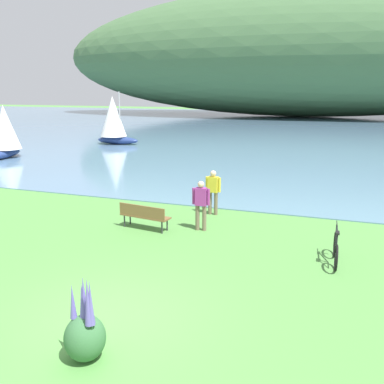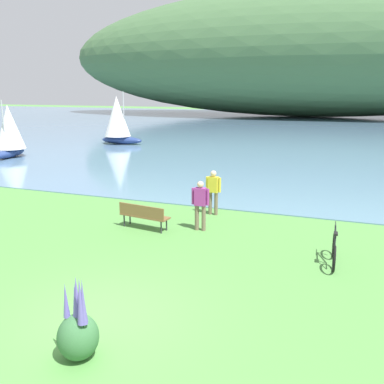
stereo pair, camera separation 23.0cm
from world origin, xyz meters
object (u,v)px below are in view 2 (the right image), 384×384
at_px(park_bench_near_camera, 143,214).
at_px(person_at_shoreline, 213,190).
at_px(person_on_the_grass, 200,202).
at_px(sailboat_nearest_to_shore, 118,120).
at_px(bicycle_leaning_near_bench, 334,250).
at_px(sailboat_mid_bay, 9,130).

xyz_separation_m(park_bench_near_camera, person_at_shoreline, (1.72, 2.46, 0.46)).
xyz_separation_m(person_on_the_grass, sailboat_nearest_to_shore, (-14.17, 19.17, 1.16)).
relative_size(bicycle_leaning_near_bench, person_at_shoreline, 1.04).
distance_m(sailboat_nearest_to_shore, sailboat_mid_bay, 9.63).
bearing_deg(sailboat_nearest_to_shore, park_bench_near_camera, -58.01).
xyz_separation_m(bicycle_leaning_near_bench, sailboat_nearest_to_shore, (-18.52, 20.57, 1.74)).
relative_size(park_bench_near_camera, bicycle_leaning_near_bench, 1.05).
bearing_deg(bicycle_leaning_near_bench, person_on_the_grass, 162.10).
xyz_separation_m(bicycle_leaning_near_bench, person_at_shoreline, (-4.49, 3.31, 0.58)).
distance_m(park_bench_near_camera, sailboat_mid_bay, 19.04).
distance_m(person_at_shoreline, person_on_the_grass, 1.91).
distance_m(person_at_shoreline, sailboat_nearest_to_shore, 22.28).
distance_m(person_on_the_grass, sailboat_nearest_to_shore, 23.87).
height_order(bicycle_leaning_near_bench, sailboat_nearest_to_shore, sailboat_nearest_to_shore).
bearing_deg(person_at_shoreline, sailboat_nearest_to_shore, 129.11).
xyz_separation_m(person_at_shoreline, person_on_the_grass, (0.14, -1.90, 0.00)).
bearing_deg(person_on_the_grass, sailboat_mid_bay, 149.94).
bearing_deg(person_at_shoreline, park_bench_near_camera, -124.90).
relative_size(person_at_shoreline, sailboat_mid_bay, 0.43).
xyz_separation_m(bicycle_leaning_near_bench, person_on_the_grass, (-4.35, 1.41, 0.58)).
relative_size(park_bench_near_camera, person_on_the_grass, 1.08).
bearing_deg(sailboat_mid_bay, sailboat_nearest_to_shore, 69.52).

